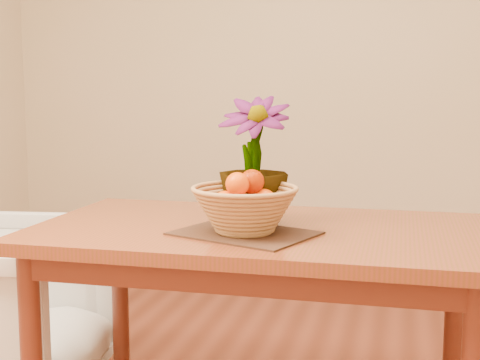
# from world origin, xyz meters

# --- Properties ---
(wall_back) EXTENTS (4.00, 0.02, 2.70)m
(wall_back) POSITION_xyz_m (0.00, 2.25, 1.35)
(wall_back) COLOR beige
(wall_back) RESTS_ON floor
(table) EXTENTS (1.40, 0.80, 0.75)m
(table) POSITION_xyz_m (0.00, 0.30, 0.66)
(table) COLOR maroon
(table) RESTS_ON floor
(placemat) EXTENTS (0.46, 0.41, 0.01)m
(placemat) POSITION_xyz_m (-0.02, 0.18, 0.75)
(placemat) COLOR #3D2216
(placemat) RESTS_ON table
(wicker_basket) EXTENTS (0.32, 0.32, 0.13)m
(wicker_basket) POSITION_xyz_m (-0.02, 0.18, 0.82)
(wicker_basket) COLOR #AE7548
(wicker_basket) RESTS_ON placemat
(orange_pile) EXTENTS (0.17, 0.17, 0.13)m
(orange_pile) POSITION_xyz_m (-0.01, 0.18, 0.87)
(orange_pile) COLOR #E35003
(orange_pile) RESTS_ON wicker_basket
(potted_plant) EXTENTS (0.23, 0.23, 0.41)m
(potted_plant) POSITION_xyz_m (-0.03, 0.33, 0.95)
(potted_plant) COLOR #154A15
(potted_plant) RESTS_ON table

